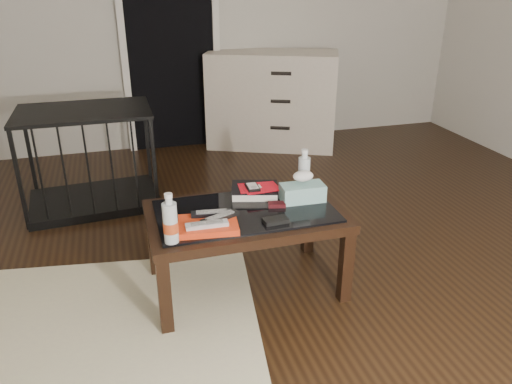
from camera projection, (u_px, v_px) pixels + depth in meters
ground at (307, 272)px, 2.87m from camera, size 5.00×5.00×0.00m
doorway at (170, 38)px, 4.51m from camera, size 0.90×0.08×2.07m
coffee_table at (245, 221)px, 2.58m from camera, size 1.00×0.60×0.46m
rug at (40, 355)px, 2.24m from camera, size 2.19×1.77×0.01m
dresser at (272, 100)px, 4.77m from camera, size 1.30×0.94×0.90m
pet_crate at (92, 175)px, 3.60m from camera, size 0.94×0.67×0.71m
magazines at (208, 225)px, 2.37m from camera, size 0.30×0.24×0.03m
remote_silver at (207, 224)px, 2.32m from camera, size 0.20×0.06×0.02m
remote_black_front at (220, 217)px, 2.39m from camera, size 0.20×0.12×0.02m
remote_black_back at (212, 213)px, 2.43m from camera, size 0.20×0.08×0.02m
textbook at (255, 191)px, 2.72m from camera, size 0.29×0.26×0.05m
dvd_mailers at (256, 187)px, 2.70m from camera, size 0.20×0.16×0.01m
ipod at (252, 187)px, 2.68m from camera, size 0.07×0.11×0.02m
flip_phone at (277, 205)px, 2.59m from camera, size 0.10×0.07×0.02m
wallet at (276, 220)px, 2.43m from camera, size 0.12×0.08×0.02m
water_bottle_left at (170, 218)px, 2.21m from camera, size 0.08×0.08×0.24m
water_bottle_right at (304, 170)px, 2.74m from camera, size 0.07×0.07×0.24m
tissue_box at (302, 193)px, 2.64m from camera, size 0.23×0.13×0.09m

